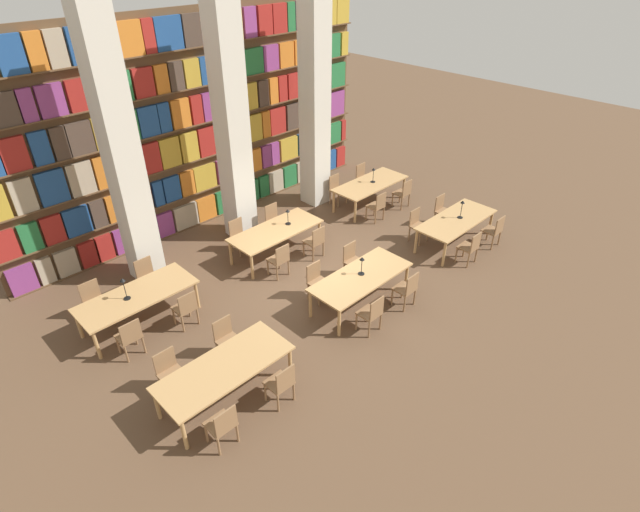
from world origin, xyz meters
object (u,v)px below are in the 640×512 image
desk_lamp_2 (124,285)px  chair_16 (279,259)px  chair_11 (442,210)px  chair_12 (130,336)px  chair_13 (94,300)px  chair_22 (403,193)px  chair_17 (239,235)px  desk_lamp_3 (288,214)px  chair_15 (148,276)px  reading_table_1 (361,278)px  reading_table_5 (370,185)px  chair_14 (186,308)px  chair_21 (337,188)px  reading_table_3 (137,297)px  chair_7 (353,260)px  desk_lamp_0 (362,263)px  pillar_right (315,102)px  chair_2 (281,383)px  chair_10 (494,230)px  chair_18 (315,241)px  chair_9 (418,224)px  chair_3 (227,338)px  reading_table_0 (225,369)px  chair_0 (223,425)px  chair_20 (377,206)px  chair_1 (170,372)px  chair_23 (363,177)px  pillar_center (232,126)px  chair_5 (317,281)px  reading_table_2 (456,221)px  chair_6 (407,288)px  chair_19 (274,219)px  chair_8 (470,247)px  desk_lamp_4 (373,173)px  pillar_left (122,157)px  desk_lamp_1 (462,206)px

desk_lamp_2 → chair_16: size_ratio=0.58×
chair_11 → chair_12: (-8.59, 1.28, 0.00)m
chair_13 → chair_22: 8.81m
chair_17 → desk_lamp_3: 1.36m
desk_lamp_3 → desk_lamp_2: bearing=-179.9°
chair_12 → chair_15: bearing=52.0°
reading_table_1 → reading_table_5: size_ratio=1.00×
chair_14 → chair_21: 6.51m
reading_table_3 → chair_7: bearing=-24.6°
desk_lamp_0 → chair_22: (4.29, 2.11, -0.54)m
pillar_right → chair_2: 8.23m
pillar_right → chair_10: bearing=-74.3°
chair_7 → chair_17: same height
chair_18 → reading_table_5: bearing=16.2°
chair_9 → chair_17: size_ratio=1.00×
chair_3 → reading_table_0: bearing=53.1°
chair_0 → chair_9: bearing=12.5°
chair_2 → chair_20: bearing=26.2°
chair_2 → chair_7: size_ratio=1.00×
chair_1 → chair_23: (8.63, 3.06, 0.00)m
chair_7 → chair_23: size_ratio=1.00×
chair_0 → chair_12: same height
pillar_center → chair_5: 4.35m
chair_2 → chair_3: (0.00, 1.57, 0.00)m
chair_5 → reading_table_2: (4.20, -0.84, 0.18)m
reading_table_0 → chair_12: 2.25m
chair_5 → chair_17: bearing=-89.3°
reading_table_3 → chair_11: bearing=-14.5°
desk_lamp_3 → chair_20: desk_lamp_3 is taller
chair_6 → chair_19: size_ratio=1.00×
chair_8 → reading_table_5: (0.67, 3.78, 0.18)m
chair_17 → desk_lamp_4: 4.51m
chair_2 → chair_12: 3.18m
chair_21 → chair_18: bearing=33.6°
chair_13 → chair_18: 5.18m
desk_lamp_0 → chair_11: size_ratio=0.50×
pillar_left → chair_3: 4.43m
pillar_left → chair_8: pillar_left is taller
chair_16 → chair_5: bearing=-88.5°
chair_18 → chair_20: size_ratio=1.00×
chair_2 → chair_14: size_ratio=1.00×
desk_lamp_1 → chair_19: 4.89m
chair_11 → reading_table_3: size_ratio=0.37×
chair_7 → desk_lamp_0: 1.08m
desk_lamp_1 → chair_5: bearing=168.7°
chair_6 → chair_20: 3.88m
desk_lamp_3 → chair_21: 2.96m
reading_table_0 → chair_11: 7.95m
chair_13 → chair_22: same height
desk_lamp_0 → chair_14: bearing=148.3°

